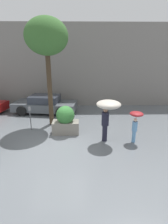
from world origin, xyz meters
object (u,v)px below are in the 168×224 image
Objects in this scene: parking_meter at (30,114)px; parked_car_near at (45,104)px; planter_box at (66,120)px; person_adult at (108,109)px; person_child at (136,120)px; street_tree at (47,38)px.

parked_car_near is at bearing 86.23° from parking_meter.
planter_box is 2.37m from person_adult.
person_child reaches higher than parking_meter.
person_adult is 1.52× the size of parking_meter.
person_adult is (1.97, -0.97, 0.90)m from planter_box.
planter_box reaches higher than parked_car_near.
street_tree is at bearing -172.89° from person_adult.
person_adult is 4.15m from parking_meter.
parking_meter is at bearing 106.37° from person_child.
street_tree is 4.34× the size of parking_meter.
planter_box is at bearing -53.53° from street_tree.
street_tree is at bearing 93.31° from person_child.
person_child is 0.26× the size of street_tree.
person_child is 5.93m from street_tree.
parked_car_near is 3.41× the size of parking_meter.
person_adult is 1.39m from person_child.
person_adult reaches higher than planter_box.
street_tree reaches higher than parking_meter.
street_tree is (-4.17, 2.23, 3.57)m from person_child.
parking_meter is at bearing -175.80° from parked_car_near.
person_adult is 4.75m from street_tree.
planter_box is 1.11× the size of parking_meter.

